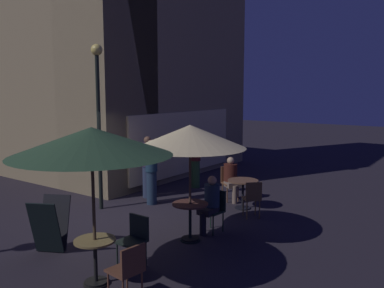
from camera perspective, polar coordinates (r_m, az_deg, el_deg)
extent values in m
plane|color=#26212A|center=(9.74, -9.71, -10.60)|extent=(60.00, 60.00, 0.00)
cube|color=#98845F|center=(14.75, -3.85, 14.58)|extent=(7.72, 2.18, 9.64)
cube|color=#98845F|center=(14.77, -19.22, 14.17)|extent=(2.18, 7.44, 9.64)
cube|color=beige|center=(13.75, -1.10, 0.20)|extent=(5.41, 0.08, 2.10)
cylinder|color=black|center=(10.38, -13.01, 1.53)|extent=(0.10, 0.10, 3.92)
sphere|color=#FADA68|center=(10.37, -13.35, 12.83)|extent=(0.28, 0.28, 0.28)
cube|color=black|center=(8.29, -18.83, -10.39)|extent=(0.53, 0.63, 1.01)
cube|color=black|center=(7.98, -20.04, -11.13)|extent=(0.53, 0.63, 1.01)
cylinder|color=black|center=(6.87, -13.40, -18.63)|extent=(0.40, 0.40, 0.03)
cylinder|color=black|center=(6.72, -13.49, -16.05)|extent=(0.06, 0.06, 0.70)
cylinder|color=olive|center=(6.59, -13.59, -13.13)|extent=(0.64, 0.64, 0.03)
cylinder|color=black|center=(8.40, -0.27, -13.41)|extent=(0.40, 0.40, 0.03)
cylinder|color=black|center=(8.27, -0.27, -11.08)|extent=(0.06, 0.06, 0.75)
cylinder|color=#512E28|center=(8.16, -0.27, -8.49)|extent=(0.72, 0.72, 0.03)
cylinder|color=black|center=(10.60, 7.16, -8.95)|extent=(0.40, 0.40, 0.03)
cylinder|color=black|center=(10.51, 7.19, -7.15)|extent=(0.06, 0.06, 0.72)
cylinder|color=brown|center=(10.42, 7.23, -5.16)|extent=(0.78, 0.78, 0.03)
cylinder|color=black|center=(6.86, -13.40, -18.51)|extent=(0.36, 0.36, 0.06)
cylinder|color=#4A3926|center=(6.43, -13.73, -8.97)|extent=(0.05, 0.05, 2.43)
cone|color=#2C4A2F|center=(6.22, -14.03, 0.37)|extent=(2.45, 2.45, 0.43)
cylinder|color=black|center=(8.39, -0.27, -13.31)|extent=(0.36, 0.36, 0.06)
cylinder|color=#4D362A|center=(8.06, -0.27, -5.83)|extent=(0.05, 0.05, 2.31)
cone|color=beige|center=(7.89, -0.27, 1.08)|extent=(2.21, 2.21, 0.45)
cylinder|color=brown|center=(6.27, -11.75, -19.11)|extent=(0.03, 0.03, 0.44)
cylinder|color=brown|center=(6.46, -9.17, -18.23)|extent=(0.03, 0.03, 0.44)
cylinder|color=brown|center=(6.22, -7.08, -19.25)|extent=(0.03, 0.03, 0.44)
cube|color=brown|center=(6.14, -9.48, -17.20)|extent=(0.47, 0.47, 0.04)
cube|color=brown|center=(5.91, -8.31, -15.92)|extent=(0.43, 0.09, 0.39)
cylinder|color=black|center=(7.04, -8.53, -15.99)|extent=(0.03, 0.03, 0.44)
cylinder|color=black|center=(7.27, -10.53, -15.25)|extent=(0.03, 0.03, 0.44)
cylinder|color=black|center=(7.27, -6.54, -15.18)|extent=(0.03, 0.03, 0.44)
cylinder|color=black|center=(7.49, -8.54, -14.50)|extent=(0.03, 0.03, 0.44)
cube|color=black|center=(7.18, -8.57, -13.49)|extent=(0.44, 0.44, 0.04)
cube|color=black|center=(7.23, -7.49, -11.46)|extent=(0.05, 0.43, 0.40)
cylinder|color=black|center=(8.60, 3.00, -11.47)|extent=(0.03, 0.03, 0.43)
cylinder|color=black|center=(8.81, 1.24, -11.00)|extent=(0.03, 0.03, 0.43)
cylinder|color=black|center=(8.86, 4.41, -10.92)|extent=(0.03, 0.03, 0.43)
cylinder|color=black|center=(9.06, 2.66, -10.48)|extent=(0.03, 0.03, 0.43)
cube|color=black|center=(8.76, 2.84, -9.53)|extent=(0.47, 0.47, 0.04)
cube|color=black|center=(8.84, 3.64, -7.82)|extent=(0.08, 0.43, 0.42)
cylinder|color=brown|center=(9.98, 7.25, -8.79)|extent=(0.03, 0.03, 0.44)
cylinder|color=brown|center=(10.07, 8.96, -8.67)|extent=(0.03, 0.03, 0.44)
cylinder|color=brown|center=(9.69, 7.78, -9.29)|extent=(0.03, 0.03, 0.44)
cylinder|color=brown|center=(9.79, 9.53, -9.16)|extent=(0.03, 0.03, 0.44)
cube|color=brown|center=(9.81, 8.41, -7.64)|extent=(0.55, 0.55, 0.04)
cube|color=brown|center=(9.60, 8.75, -6.61)|extent=(0.30, 0.30, 0.42)
cylinder|color=brown|center=(11.15, 6.54, -6.94)|extent=(0.03, 0.03, 0.47)
cylinder|color=brown|center=(11.02, 5.00, -7.10)|extent=(0.03, 0.03, 0.47)
cylinder|color=brown|center=(11.44, 5.84, -6.56)|extent=(0.03, 0.03, 0.47)
cylinder|color=brown|center=(11.31, 4.34, -6.71)|extent=(0.03, 0.03, 0.47)
cube|color=brown|center=(11.17, 5.44, -5.58)|extent=(0.57, 0.57, 0.04)
cube|color=brown|center=(11.28, 5.08, -4.23)|extent=(0.35, 0.27, 0.43)
cube|color=black|center=(8.64, 2.25, -9.46)|extent=(0.39, 0.37, 0.14)
cylinder|color=black|center=(8.60, 1.55, -11.26)|extent=(0.14, 0.14, 0.49)
cylinder|color=#233245|center=(8.67, 2.85, -7.50)|extent=(0.33, 0.33, 0.55)
sphere|color=tan|center=(8.58, 2.87, -5.16)|extent=(0.19, 0.19, 0.19)
cube|color=#81695C|center=(11.04, 5.74, -5.70)|extent=(0.51, 0.51, 0.14)
cylinder|color=#81695C|center=(10.96, 6.07, -7.13)|extent=(0.14, 0.14, 0.49)
cylinder|color=#461C16|center=(11.11, 5.46, -4.19)|extent=(0.37, 0.37, 0.54)
sphere|color=tan|center=(11.04, 5.49, -2.36)|extent=(0.20, 0.20, 0.20)
cylinder|color=#203148|center=(10.85, -5.73, -6.18)|extent=(0.27, 0.27, 0.89)
cylinder|color=#1C354A|center=(10.70, -5.79, -2.20)|extent=(0.32, 0.32, 0.63)
sphere|color=tan|center=(10.64, -5.81, -0.01)|extent=(0.21, 0.21, 0.21)
cylinder|color=#294A29|center=(12.62, 0.50, -4.26)|extent=(0.27, 0.27, 0.86)
cylinder|color=#551B1C|center=(12.49, 0.50, -0.88)|extent=(0.31, 0.31, 0.65)
sphere|color=beige|center=(12.43, 0.51, 1.04)|extent=(0.21, 0.21, 0.21)
cylinder|color=#2A3352|center=(11.56, -6.24, -5.29)|extent=(0.31, 0.31, 0.91)
cylinder|color=#533362|center=(11.41, -6.30, -1.49)|extent=(0.36, 0.36, 0.64)
sphere|color=brown|center=(11.35, -6.33, 0.56)|extent=(0.20, 0.20, 0.20)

